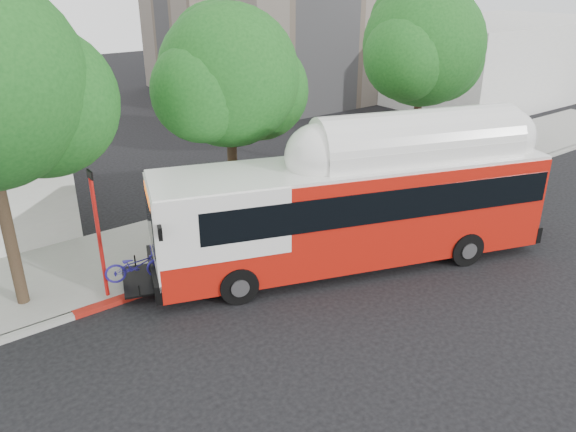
% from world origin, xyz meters
% --- Properties ---
extents(ground, '(120.00, 120.00, 0.00)m').
position_xyz_m(ground, '(0.00, 0.00, 0.00)').
color(ground, black).
rests_on(ground, ground).
extents(sidewalk, '(60.00, 5.00, 0.15)m').
position_xyz_m(sidewalk, '(0.00, 6.50, 0.07)').
color(sidewalk, gray).
rests_on(sidewalk, ground).
extents(curb_strip, '(60.00, 0.30, 0.15)m').
position_xyz_m(curb_strip, '(0.00, 3.90, 0.07)').
color(curb_strip, gray).
rests_on(curb_strip, ground).
extents(red_curb_segment, '(10.00, 0.32, 0.16)m').
position_xyz_m(red_curb_segment, '(-3.00, 3.90, 0.08)').
color(red_curb_segment, maroon).
rests_on(red_curb_segment, ground).
extents(street_tree_mid, '(5.75, 5.00, 8.62)m').
position_xyz_m(street_tree_mid, '(-0.59, 6.06, 5.91)').
color(street_tree_mid, '#2D2116').
rests_on(street_tree_mid, ground).
extents(street_tree_right, '(6.21, 5.40, 9.18)m').
position_xyz_m(street_tree_right, '(9.44, 5.86, 6.26)').
color(street_tree_right, '#2D2116').
rests_on(street_tree_right, ground).
extents(horizon_block, '(20.00, 12.00, 6.00)m').
position_xyz_m(horizon_block, '(30.00, 16.00, 3.00)').
color(horizon_block, silver).
rests_on(horizon_block, ground).
extents(transit_bus, '(14.43, 7.13, 4.26)m').
position_xyz_m(transit_bus, '(1.07, 1.46, 1.99)').
color(transit_bus, '#B8170C').
rests_on(transit_bus, ground).
extents(signal_pole, '(0.12, 0.41, 4.28)m').
position_xyz_m(signal_pole, '(-6.78, 4.31, 2.20)').
color(signal_pole, red).
rests_on(signal_pole, ground).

